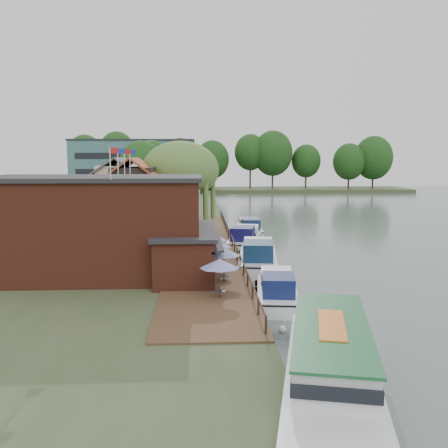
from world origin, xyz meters
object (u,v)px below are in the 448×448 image
object	(u,v)px
tour_boat	(331,363)
umbrella_2	(217,256)
pub	(123,226)
cruiser_1	(258,253)
umbrella_4	(205,244)
cottage_b	(120,193)
hotel_block	(135,169)
cruiser_3	(250,226)
cruiser_2	(245,236)
umbrella_3	(213,248)
cottage_a	(135,200)
cottage_c	(159,189)
swan	(282,329)
willow	(181,188)
cruiser_0	(277,286)
umbrella_1	(224,265)
umbrella_0	(220,278)

from	to	relation	value
tour_boat	umbrella_2	bearing A→B (deg)	115.35
pub	cruiser_1	size ratio (longest dim) A/B	1.85
umbrella_4	cottage_b	bearing A→B (deg)	117.50
umbrella_2	hotel_block	bearing A→B (deg)	101.89
cruiser_3	tour_boat	distance (m)	42.11
hotel_block	cruiser_2	xyz separation A→B (m)	(18.40, -54.58, -5.90)
umbrella_4	umbrella_3	bearing A→B (deg)	-74.32
umbrella_3	cruiser_3	xyz separation A→B (m)	(5.20, 21.05, -1.15)
pub	cottage_a	size ratio (longest dim) A/B	2.33
cottage_c	umbrella_3	size ratio (longest dim) A/B	3.47
hotel_block	umbrella_2	world-z (taller)	hotel_block
hotel_block	cottage_c	size ratio (longest dim) A/B	2.99
swan	cottage_b	bearing A→B (deg)	111.96
swan	cruiser_1	bearing A→B (deg)	88.03
umbrella_4	tour_boat	xyz separation A→B (m)	(4.73, -23.11, -0.86)
willow	cruiser_2	distance (m)	9.22
pub	cruiser_1	distance (m)	12.75
pub	cruiser_2	world-z (taller)	pub
umbrella_3	cruiser_3	size ratio (longest dim) A/B	0.26
hotel_block	umbrella_2	size ratio (longest dim) A/B	10.69
cottage_b	swan	size ratio (longest dim) A/B	21.82
cottage_a	umbrella_2	bearing A→B (deg)	-61.55
umbrella_3	cottage_c	bearing A→B (deg)	102.28
cruiser_0	cruiser_3	distance (m)	28.73
cruiser_3	umbrella_4	bearing A→B (deg)	-105.46
cottage_c	umbrella_4	distance (m)	29.02
willow	umbrella_3	size ratio (longest dim) A/B	4.25
cruiser_3	cottage_b	bearing A→B (deg)	-179.43
cottage_c	umbrella_1	xyz separation A→B (m)	(7.20, -36.65, -2.96)
pub	tour_boat	world-z (taller)	pub
cottage_b	umbrella_2	size ratio (longest dim) A/B	4.04
hotel_block	umbrella_4	world-z (taller)	hotel_block
tour_boat	pub	bearing A→B (deg)	134.78
willow	umbrella_2	xyz separation A→B (m)	(3.33, -19.45, -3.93)
pub	umbrella_0	size ratio (longest dim) A/B	8.25
umbrella_2	tour_boat	distance (m)	18.34
hotel_block	cottage_a	distance (m)	56.47
umbrella_3	pub	bearing A→B (deg)	-150.71
umbrella_0	umbrella_2	bearing A→B (deg)	89.20
cottage_a	swan	world-z (taller)	cottage_a
swan	pub	bearing A→B (deg)	135.57
cruiser_1	umbrella_2	bearing A→B (deg)	-116.92
umbrella_1	umbrella_4	world-z (taller)	same
cottage_a	cottage_c	distance (m)	19.03
cottage_c	willow	distance (m)	14.46
cottage_c	umbrella_1	world-z (taller)	cottage_c
cottage_b	cruiser_0	world-z (taller)	cottage_b
pub	umbrella_0	distance (m)	9.68
umbrella_4	cruiser_1	distance (m)	4.72
cottage_b	umbrella_0	bearing A→B (deg)	-71.21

